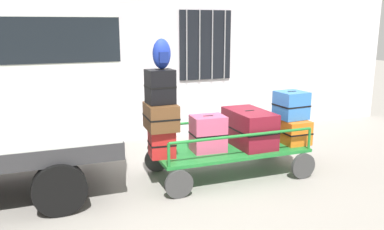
% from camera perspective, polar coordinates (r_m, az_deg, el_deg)
% --- Properties ---
extents(ground_plane, '(40.00, 40.00, 0.00)m').
position_cam_1_polar(ground_plane, '(6.54, 1.67, -9.12)').
color(ground_plane, gray).
extents(building_wall, '(12.00, 0.38, 5.00)m').
position_cam_1_polar(building_wall, '(8.66, -5.28, 13.14)').
color(building_wall, silver).
rests_on(building_wall, ground).
extents(luggage_cart, '(2.54, 1.21, 0.47)m').
position_cam_1_polar(luggage_cart, '(6.60, 5.26, -5.34)').
color(luggage_cart, '#1E722D').
rests_on(luggage_cart, ground).
extents(cart_railing, '(2.42, 1.07, 0.36)m').
position_cam_1_polar(cart_railing, '(6.49, 5.33, -2.11)').
color(cart_railing, '#1E722D').
rests_on(cart_railing, luggage_cart).
extents(suitcase_left_bottom, '(0.41, 0.41, 0.43)m').
position_cam_1_polar(suitcase_left_bottom, '(6.08, -4.36, -4.03)').
color(suitcase_left_bottom, '#B21E1E').
rests_on(suitcase_left_bottom, luggage_cart).
extents(suitcase_left_middle, '(0.47, 0.59, 0.40)m').
position_cam_1_polar(suitcase_left_middle, '(5.99, -4.47, -0.22)').
color(suitcase_left_middle, brown).
rests_on(suitcase_left_middle, suitcase_left_bottom).
extents(suitcase_left_top, '(0.42, 0.36, 0.51)m').
position_cam_1_polar(suitcase_left_top, '(5.92, -4.59, 4.09)').
color(suitcase_left_top, black).
rests_on(suitcase_left_top, suitcase_left_middle).
extents(suitcase_midleft_bottom, '(0.55, 0.43, 0.58)m').
position_cam_1_polar(suitcase_midleft_bottom, '(6.31, 2.31, -2.66)').
color(suitcase_midleft_bottom, '#CC4C72').
rests_on(suitcase_midleft_bottom, luggage_cart).
extents(suitcase_center_bottom, '(0.59, 1.01, 0.59)m').
position_cam_1_polar(suitcase_center_bottom, '(6.69, 8.16, -1.83)').
color(suitcase_center_bottom, maroon).
rests_on(suitcase_center_bottom, luggage_cart).
extents(suitcase_midright_bottom, '(0.45, 0.85, 0.41)m').
position_cam_1_polar(suitcase_midright_bottom, '(7.11, 13.59, -1.97)').
color(suitcase_midright_bottom, orange).
rests_on(suitcase_midright_bottom, luggage_cart).
extents(suitcase_midright_middle, '(0.51, 0.50, 0.47)m').
position_cam_1_polar(suitcase_midright_middle, '(6.97, 14.00, 1.41)').
color(suitcase_midright_middle, '#3372C6').
rests_on(suitcase_midright_middle, suitcase_midright_bottom).
extents(backpack, '(0.27, 0.22, 0.44)m').
position_cam_1_polar(backpack, '(5.88, -4.35, 8.70)').
color(backpack, navy).
rests_on(backpack, suitcase_left_top).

